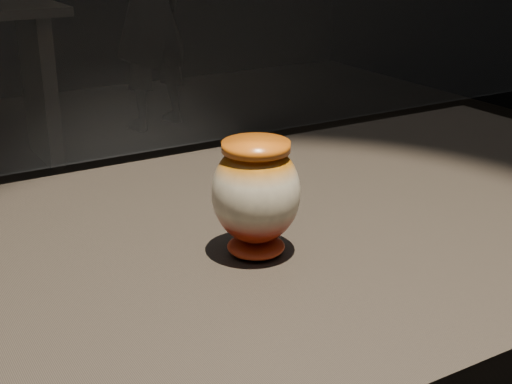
{
  "coord_description": "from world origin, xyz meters",
  "views": [
    {
      "loc": [
        -0.32,
        -0.82,
        1.33
      ],
      "look_at": [
        0.13,
        -0.06,
        0.99
      ],
      "focal_mm": 50.0,
      "sensor_mm": 36.0,
      "label": 1
    }
  ],
  "objects": [
    {
      "name": "main_vase",
      "position": [
        0.13,
        -0.06,
        0.99
      ],
      "size": [
        0.13,
        0.13,
        0.16
      ],
      "rotation": [
        0.0,
        0.0,
        0.12
      ],
      "color": "maroon",
      "rests_on": "display_plinth"
    },
    {
      "name": "visitor",
      "position": [
        1.51,
        3.63,
        0.8
      ],
      "size": [
        0.67,
        0.54,
        1.6
      ],
      "primitive_type": "imported",
      "rotation": [
        0.0,
        0.0,
        3.44
      ],
      "color": "black",
      "rests_on": "ground"
    }
  ]
}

